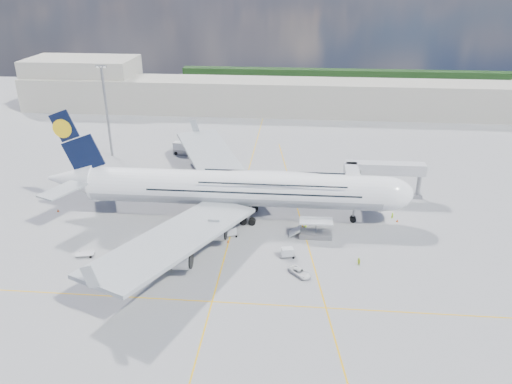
# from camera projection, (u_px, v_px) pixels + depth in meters

# --- Properties ---
(ground) EXTENTS (300.00, 300.00, 0.00)m
(ground) POSITION_uv_depth(u_px,v_px,m) (229.00, 240.00, 98.45)
(ground) COLOR gray
(ground) RESTS_ON ground
(taxi_line_main) EXTENTS (0.25, 220.00, 0.01)m
(taxi_line_main) POSITION_uv_depth(u_px,v_px,m) (229.00, 240.00, 98.45)
(taxi_line_main) COLOR #E4A50C
(taxi_line_main) RESTS_ON ground
(taxi_line_cross) EXTENTS (120.00, 0.25, 0.01)m
(taxi_line_cross) POSITION_uv_depth(u_px,v_px,m) (212.00, 302.00, 80.29)
(taxi_line_cross) COLOR #E4A50C
(taxi_line_cross) RESTS_ON ground
(taxi_line_diag) EXTENTS (14.16, 99.06, 0.01)m
(taxi_line_diag) POSITION_uv_depth(u_px,v_px,m) (301.00, 220.00, 106.39)
(taxi_line_diag) COLOR #E4A50C
(taxi_line_diag) RESTS_ON ground
(airliner) EXTENTS (77.26, 79.15, 23.71)m
(airliner) POSITION_uv_depth(u_px,v_px,m) (236.00, 188.00, 104.68)
(airliner) COLOR white
(airliner) RESTS_ON ground
(jet_bridge) EXTENTS (18.80, 12.10, 8.50)m
(jet_bridge) POSITION_uv_depth(u_px,v_px,m) (372.00, 173.00, 112.22)
(jet_bridge) COLOR #B7B7BC
(jet_bridge) RESTS_ON ground
(cargo_loader) EXTENTS (8.53, 3.20, 3.67)m
(cargo_loader) POSITION_uv_depth(u_px,v_px,m) (315.00, 231.00, 99.20)
(cargo_loader) COLOR silver
(cargo_loader) RESTS_ON ground
(light_mast) EXTENTS (3.00, 0.70, 25.50)m
(light_mast) POSITION_uv_depth(u_px,v_px,m) (107.00, 110.00, 137.10)
(light_mast) COLOR gray
(light_mast) RESTS_ON ground
(terminal) EXTENTS (180.00, 16.00, 12.00)m
(terminal) POSITION_uv_depth(u_px,v_px,m) (265.00, 97.00, 182.22)
(terminal) COLOR #B2AD9E
(terminal) RESTS_ON ground
(hangar) EXTENTS (40.00, 22.00, 18.00)m
(hangar) POSITION_uv_depth(u_px,v_px,m) (84.00, 82.00, 191.19)
(hangar) COLOR #B2AD9E
(hangar) RESTS_ON ground
(tree_line) EXTENTS (160.00, 6.00, 8.00)m
(tree_line) POSITION_uv_depth(u_px,v_px,m) (362.00, 79.00, 220.66)
(tree_line) COLOR #193814
(tree_line) RESTS_ON ground
(dolly_row_a) EXTENTS (3.12, 1.84, 1.90)m
(dolly_row_a) POSITION_uv_depth(u_px,v_px,m) (124.00, 264.00, 88.54)
(dolly_row_a) COLOR gray
(dolly_row_a) RESTS_ON ground
(dolly_row_b) EXTENTS (3.19, 2.19, 0.43)m
(dolly_row_b) POSITION_uv_depth(u_px,v_px,m) (166.00, 266.00, 89.20)
(dolly_row_b) COLOR gray
(dolly_row_b) RESTS_ON ground
(dolly_row_c) EXTENTS (3.40, 2.34, 0.45)m
(dolly_row_c) POSITION_uv_depth(u_px,v_px,m) (181.00, 259.00, 91.47)
(dolly_row_c) COLOR gray
(dolly_row_c) RESTS_ON ground
(dolly_back) EXTENTS (3.58, 2.43, 0.48)m
(dolly_back) POSITION_uv_depth(u_px,v_px,m) (85.00, 254.00, 92.88)
(dolly_back) COLOR gray
(dolly_back) RESTS_ON ground
(dolly_nose_far) EXTENTS (3.18, 2.19, 1.83)m
(dolly_nose_far) POSITION_uv_depth(u_px,v_px,m) (287.00, 252.00, 92.33)
(dolly_nose_far) COLOR gray
(dolly_nose_far) RESTS_ON ground
(dolly_nose_near) EXTENTS (3.31, 2.55, 1.86)m
(dolly_nose_near) POSITION_uv_depth(u_px,v_px,m) (231.00, 231.00, 99.59)
(dolly_nose_near) COLOR gray
(dolly_nose_near) RESTS_ON ground
(baggage_tug) EXTENTS (3.10, 2.29, 1.76)m
(baggage_tug) POSITION_uv_depth(u_px,v_px,m) (192.00, 239.00, 97.12)
(baggage_tug) COLOR silver
(baggage_tug) RESTS_ON ground
(catering_truck_inner) EXTENTS (6.94, 4.14, 3.87)m
(catering_truck_inner) POSITION_uv_depth(u_px,v_px,m) (183.00, 189.00, 116.59)
(catering_truck_inner) COLOR gray
(catering_truck_inner) RESTS_ON ground
(catering_truck_outer) EXTENTS (6.32, 3.21, 3.60)m
(catering_truck_outer) POSITION_uv_depth(u_px,v_px,m) (184.00, 149.00, 142.78)
(catering_truck_outer) COLOR gray
(catering_truck_outer) RESTS_ON ground
(service_van) EXTENTS (4.46, 4.59, 1.22)m
(service_van) POSITION_uv_depth(u_px,v_px,m) (299.00, 272.00, 86.95)
(service_van) COLOR white
(service_van) RESTS_ON ground
(crew_nose) EXTENTS (0.64, 0.54, 1.50)m
(crew_nose) POSITION_uv_depth(u_px,v_px,m) (392.00, 216.00, 106.31)
(crew_nose) COLOR #BAF419
(crew_nose) RESTS_ON ground
(crew_loader) EXTENTS (0.94, 0.97, 1.58)m
(crew_loader) POSITION_uv_depth(u_px,v_px,m) (359.00, 262.00, 89.63)
(crew_loader) COLOR #CEE818
(crew_loader) RESTS_ON ground
(crew_wing) EXTENTS (0.44, 0.90, 1.49)m
(crew_wing) POSITION_uv_depth(u_px,v_px,m) (193.00, 229.00, 100.98)
(crew_wing) COLOR #A6F319
(crew_wing) RESTS_ON ground
(crew_van) EXTENTS (0.85, 1.02, 1.79)m
(crew_van) POSITION_uv_depth(u_px,v_px,m) (306.00, 224.00, 102.77)
(crew_van) COLOR #B3EE19
(crew_van) RESTS_ON ground
(crew_tug) EXTENTS (1.40, 0.93, 2.02)m
(crew_tug) POSITION_uv_depth(u_px,v_px,m) (164.00, 266.00, 87.88)
(crew_tug) COLOR #C6EB18
(crew_tug) RESTS_ON ground
(cone_nose) EXTENTS (0.49, 0.49, 0.62)m
(cone_nose) POSITION_uv_depth(u_px,v_px,m) (397.00, 221.00, 105.35)
(cone_nose) COLOR #DC4A0B
(cone_nose) RESTS_ON ground
(cone_wing_left_inner) EXTENTS (0.40, 0.40, 0.51)m
(cone_wing_left_inner) POSITION_uv_depth(u_px,v_px,m) (226.00, 198.00, 115.94)
(cone_wing_left_inner) COLOR #DC4A0B
(cone_wing_left_inner) RESTS_ON ground
(cone_wing_left_outer) EXTENTS (0.49, 0.49, 0.62)m
(cone_wing_left_outer) POSITION_uv_depth(u_px,v_px,m) (182.00, 172.00, 130.37)
(cone_wing_left_outer) COLOR #DC4A0B
(cone_wing_left_outer) RESTS_ON ground
(cone_wing_right_inner) EXTENTS (0.42, 0.42, 0.54)m
(cone_wing_right_inner) POSITION_uv_depth(u_px,v_px,m) (228.00, 241.00, 97.50)
(cone_wing_right_inner) COLOR #DC4A0B
(cone_wing_right_inner) RESTS_ON ground
(cone_wing_right_outer) EXTENTS (0.40, 0.40, 0.51)m
(cone_wing_right_outer) POSITION_uv_depth(u_px,v_px,m) (138.00, 254.00, 93.27)
(cone_wing_right_outer) COLOR #DC4A0B
(cone_wing_right_outer) RESTS_ON ground
(cone_tail) EXTENTS (0.48, 0.48, 0.61)m
(cone_tail) POSITION_uv_depth(u_px,v_px,m) (58.00, 210.00, 109.76)
(cone_tail) COLOR #DC4A0B
(cone_tail) RESTS_ON ground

